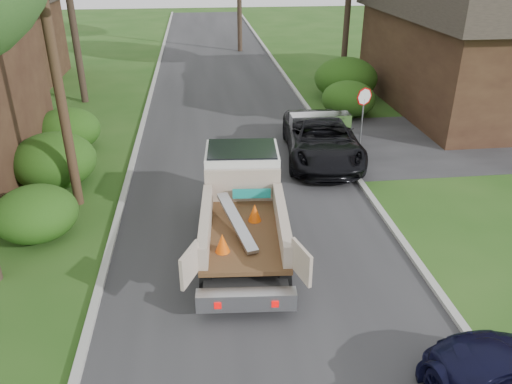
{
  "coord_description": "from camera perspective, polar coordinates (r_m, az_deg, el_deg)",
  "views": [
    {
      "loc": [
        -1.43,
        -10.02,
        7.64
      ],
      "look_at": [
        0.07,
        2.76,
        1.2
      ],
      "focal_mm": 35.0,
      "sensor_mm": 36.0,
      "label": 1
    }
  ],
  "objects": [
    {
      "name": "curb_left",
      "position": [
        21.58,
        -13.42,
        5.27
      ],
      "size": [
        0.2,
        90.0,
        0.12
      ],
      "primitive_type": "cube",
      "color": "#9E9E99",
      "rests_on": "ground"
    },
    {
      "name": "utility_pole",
      "position": [
        15.74,
        -22.39,
        15.67
      ],
      "size": [
        2.42,
        1.25,
        10.0
      ],
      "color": "#382619",
      "rests_on": "ground"
    },
    {
      "name": "black_pickup",
      "position": [
        19.68,
        7.52,
        6.08
      ],
      "size": [
        3.33,
        6.18,
        1.65
      ],
      "primitive_type": "imported",
      "rotation": [
        0.0,
        0.0,
        -0.1
      ],
      "color": "black",
      "rests_on": "ground"
    },
    {
      "name": "hedge_right_a",
      "position": [
        25.07,
        10.51,
        10.43
      ],
      "size": [
        2.6,
        2.6,
        1.7
      ],
      "primitive_type": "ellipsoid",
      "color": "#16400E",
      "rests_on": "ground"
    },
    {
      "name": "hedge_left_c",
      "position": [
        21.82,
        -20.73,
        6.7
      ],
      "size": [
        2.6,
        2.6,
        1.7
      ],
      "primitive_type": "ellipsoid",
      "color": "#16400E",
      "rests_on": "ground"
    },
    {
      "name": "road",
      "position": [
        21.48,
        -2.45,
        5.73
      ],
      "size": [
        8.0,
        90.0,
        0.02
      ],
      "primitive_type": "cube",
      "color": "#28282B",
      "rests_on": "ground"
    },
    {
      "name": "stop_sign",
      "position": [
        20.98,
        12.19,
        9.76
      ],
      "size": [
        0.71,
        0.32,
        2.48
      ],
      "color": "slate",
      "rests_on": "ground"
    },
    {
      "name": "curb_right",
      "position": [
        22.11,
        8.26,
        6.25
      ],
      "size": [
        0.2,
        90.0,
        0.12
      ],
      "primitive_type": "cube",
      "color": "#9E9E99",
      "rests_on": "ground"
    },
    {
      "name": "ground",
      "position": [
        12.68,
        1.15,
        -10.46
      ],
      "size": [
        120.0,
        120.0,
        0.0
      ],
      "primitive_type": "plane",
      "color": "#204814",
      "rests_on": "ground"
    },
    {
      "name": "hedge_left_b",
      "position": [
        18.54,
        -22.1,
        3.35
      ],
      "size": [
        2.86,
        2.86,
        1.87
      ],
      "primitive_type": "ellipsoid",
      "color": "#16400E",
      "rests_on": "ground"
    },
    {
      "name": "flatbed_truck",
      "position": [
        14.08,
        -1.51,
        -0.51
      ],
      "size": [
        2.9,
        6.12,
        2.26
      ],
      "rotation": [
        0.0,
        0.0,
        -0.08
      ],
      "color": "black",
      "rests_on": "ground"
    },
    {
      "name": "hedge_right_b",
      "position": [
        27.98,
        10.22,
        12.67
      ],
      "size": [
        3.38,
        3.38,
        2.21
      ],
      "primitive_type": "ellipsoid",
      "color": "#16400E",
      "rests_on": "ground"
    },
    {
      "name": "house_right",
      "position": [
        28.38,
        24.89,
        15.16
      ],
      "size": [
        9.72,
        12.96,
        6.2
      ],
      "rotation": [
        0.0,
        0.0,
        1.57
      ],
      "color": "#331E15",
      "rests_on": "ground"
    },
    {
      "name": "side_street",
      "position": [
        24.51,
        27.12,
        5.45
      ],
      "size": [
        16.0,
        7.0,
        0.02
      ],
      "primitive_type": "cube",
      "color": "#28282B",
      "rests_on": "ground"
    },
    {
      "name": "hedge_left_a",
      "position": [
        15.48,
        -23.86,
        -2.25
      ],
      "size": [
        2.34,
        2.34,
        1.53
      ],
      "primitive_type": "ellipsoid",
      "color": "#16400E",
      "rests_on": "ground"
    }
  ]
}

